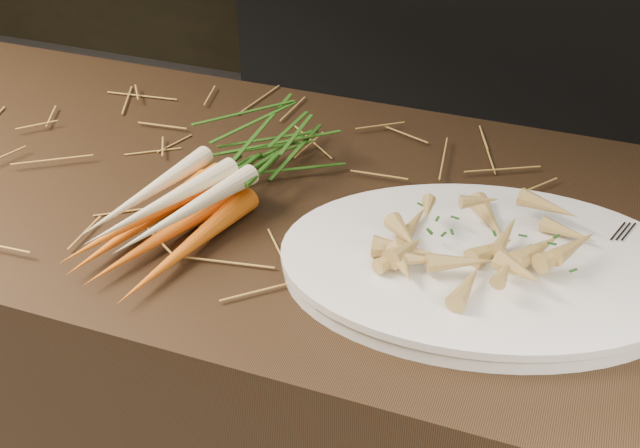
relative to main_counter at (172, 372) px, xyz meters
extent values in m
cube|color=black|center=(0.00, 0.00, 0.00)|extent=(2.40, 0.70, 0.90)
cube|color=black|center=(0.30, 1.88, -0.05)|extent=(1.80, 0.60, 0.80)
cone|color=#E75801|center=(0.10, -0.16, 0.47)|extent=(0.10, 0.28, 0.04)
cone|color=#E75801|center=(0.14, -0.17, 0.47)|extent=(0.12, 0.27, 0.04)
cone|color=#E75801|center=(0.18, -0.18, 0.47)|extent=(0.09, 0.28, 0.04)
cone|color=#E75801|center=(0.12, -0.17, 0.50)|extent=(0.12, 0.27, 0.04)
cone|color=beige|center=(0.11, -0.15, 0.52)|extent=(0.07, 0.26, 0.04)
cone|color=beige|center=(0.14, -0.17, 0.52)|extent=(0.11, 0.25, 0.04)
cone|color=beige|center=(0.18, -0.17, 0.52)|extent=(0.10, 0.26, 0.04)
ellipsoid|color=#326E19|center=(0.21, 0.06, 0.50)|extent=(0.23, 0.27, 0.09)
cube|color=silver|center=(0.74, -0.07, 0.48)|extent=(0.08, 0.19, 0.00)
camera|label=1|loc=(0.64, -0.92, 1.09)|focal=45.00mm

